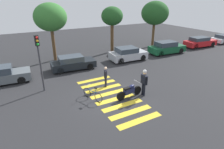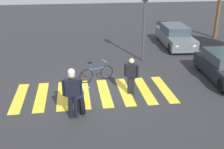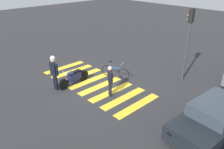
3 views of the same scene
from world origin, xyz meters
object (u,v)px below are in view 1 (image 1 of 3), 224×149
(police_motorcycle, at_px, (129,91))
(officer_by_motorcycle, at_px, (144,80))
(leaning_bicycle, at_px, (93,95))
(car_silver_sedan, at_px, (128,54))
(car_red_convertible, at_px, (200,42))
(officer_on_foot, at_px, (106,76))
(traffic_light_pole, at_px, (39,55))
(car_black_suv, at_px, (73,63))
(car_green_compact, at_px, (167,48))

(police_motorcycle, bearing_deg, officer_by_motorcycle, -13.36)
(leaning_bicycle, height_order, car_silver_sedan, car_silver_sedan)
(car_silver_sedan, relative_size, car_red_convertible, 0.86)
(officer_on_foot, xyz_separation_m, officer_by_motorcycle, (1.67, -2.47, 0.22))
(officer_on_foot, distance_m, car_red_convertible, 17.58)
(car_silver_sedan, bearing_deg, leaning_bicycle, -138.34)
(leaning_bicycle, relative_size, traffic_light_pole, 0.41)
(car_black_suv, xyz_separation_m, car_silver_sedan, (6.05, -0.20, 0.06))
(officer_by_motorcycle, xyz_separation_m, traffic_light_pole, (-5.92, 4.04, 1.60))
(officer_by_motorcycle, xyz_separation_m, car_silver_sedan, (3.37, 7.09, -0.45))
(officer_by_motorcycle, distance_m, traffic_light_pole, 7.35)
(leaning_bicycle, distance_m, traffic_light_pole, 4.55)
(officer_by_motorcycle, distance_m, car_green_compact, 11.37)
(leaning_bicycle, xyz_separation_m, officer_by_motorcycle, (3.32, -1.14, 0.75))
(police_motorcycle, distance_m, car_red_convertible, 17.70)
(traffic_light_pole, bearing_deg, officer_by_motorcycle, -34.33)
(officer_on_foot, distance_m, car_black_suv, 4.94)
(officer_by_motorcycle, bearing_deg, leaning_bicycle, 161.12)
(car_black_suv, height_order, car_silver_sedan, car_silver_sedan)
(police_motorcycle, xyz_separation_m, car_black_suv, (-1.67, 7.06, 0.17))
(car_black_suv, bearing_deg, police_motorcycle, -76.68)
(officer_by_motorcycle, bearing_deg, car_silver_sedan, 64.59)
(car_green_compact, xyz_separation_m, car_red_convertible, (6.33, 0.20, -0.04))
(police_motorcycle, relative_size, car_black_suv, 0.50)
(car_red_convertible, bearing_deg, officer_on_foot, -164.30)
(officer_on_foot, distance_m, officer_by_motorcycle, 2.99)
(car_black_suv, distance_m, car_red_convertible, 17.93)
(officer_by_motorcycle, relative_size, car_green_compact, 0.42)
(car_red_convertible, bearing_deg, car_green_compact, -178.23)
(police_motorcycle, height_order, car_red_convertible, car_red_convertible)
(leaning_bicycle, height_order, car_red_convertible, car_red_convertible)
(officer_by_motorcycle, bearing_deg, car_black_suv, 110.18)
(leaning_bicycle, relative_size, car_red_convertible, 0.35)
(car_green_compact, height_order, traffic_light_pole, traffic_light_pole)
(car_black_suv, xyz_separation_m, traffic_light_pole, (-3.24, -3.25, 2.11))
(car_black_suv, relative_size, car_red_convertible, 0.88)
(police_motorcycle, relative_size, officer_on_foot, 1.30)
(car_black_suv, bearing_deg, car_red_convertible, -0.23)
(officer_on_foot, height_order, car_black_suv, officer_on_foot)
(police_motorcycle, bearing_deg, officer_on_foot, 106.41)
(police_motorcycle, bearing_deg, traffic_light_pole, 142.24)
(officer_by_motorcycle, bearing_deg, traffic_light_pole, 145.67)
(car_silver_sedan, bearing_deg, car_black_suv, 178.08)
(car_black_suv, relative_size, car_silver_sedan, 1.03)
(leaning_bicycle, distance_m, car_black_suv, 6.20)
(car_green_compact, bearing_deg, car_silver_sedan, 179.33)
(officer_on_foot, bearing_deg, police_motorcycle, -73.59)
(car_black_suv, relative_size, car_green_compact, 0.92)
(car_green_compact, bearing_deg, officer_on_foot, -156.71)
(car_black_suv, relative_size, traffic_light_pole, 1.03)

